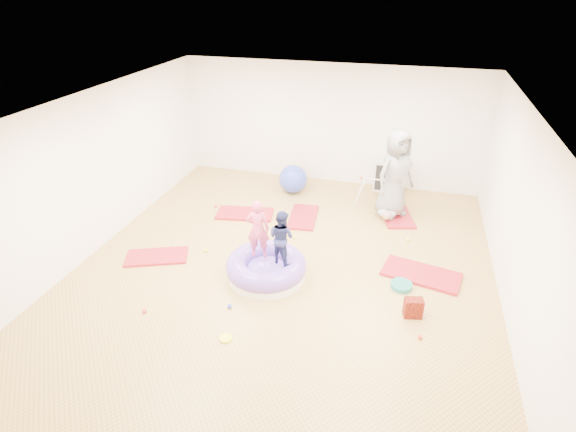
# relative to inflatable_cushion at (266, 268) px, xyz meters

# --- Properties ---
(room) EXTENTS (7.01, 8.01, 2.81)m
(room) POSITION_rel_inflatable_cushion_xyz_m (0.23, 0.25, 1.23)
(room) COLOR tan
(room) RESTS_ON ground
(gym_mat_front_left) EXTENTS (1.20, 0.90, 0.04)m
(gym_mat_front_left) POSITION_rel_inflatable_cushion_xyz_m (-2.08, 0.01, -0.14)
(gym_mat_front_left) COLOR #B81F41
(gym_mat_front_left) RESTS_ON ground
(gym_mat_mid_left) EXTENTS (1.26, 0.78, 0.05)m
(gym_mat_mid_left) POSITION_rel_inflatable_cushion_xyz_m (-1.12, 1.97, -0.14)
(gym_mat_mid_left) COLOR #B81F41
(gym_mat_mid_left) RESTS_ON ground
(gym_mat_center_back) EXTENTS (0.64, 1.12, 0.04)m
(gym_mat_center_back) POSITION_rel_inflatable_cushion_xyz_m (0.11, 2.17, -0.14)
(gym_mat_center_back) COLOR #B81F41
(gym_mat_center_back) RESTS_ON ground
(gym_mat_right) EXTENTS (1.37, 0.88, 0.05)m
(gym_mat_right) POSITION_rel_inflatable_cushion_xyz_m (2.52, 0.71, -0.14)
(gym_mat_right) COLOR #B81F41
(gym_mat_right) RESTS_ON ground
(gym_mat_rear_right) EXTENTS (0.86, 1.26, 0.05)m
(gym_mat_rear_right) POSITION_rel_inflatable_cushion_xyz_m (1.98, 2.77, -0.14)
(gym_mat_rear_right) COLOR #B81F41
(gym_mat_rear_right) RESTS_ON ground
(inflatable_cushion) EXTENTS (1.36, 1.36, 0.43)m
(inflatable_cushion) POSITION_rel_inflatable_cushion_xyz_m (0.00, 0.00, 0.00)
(inflatable_cushion) COLOR white
(inflatable_cushion) RESTS_ON ground
(child_pink) EXTENTS (0.42, 0.32, 1.03)m
(child_pink) POSITION_rel_inflatable_cushion_xyz_m (-0.15, 0.07, 0.74)
(child_pink) COLOR #E34C77
(child_pink) RESTS_ON inflatable_cushion
(child_navy) EXTENTS (0.55, 0.50, 0.93)m
(child_navy) POSITION_rel_inflatable_cushion_xyz_m (0.27, 0.00, 0.69)
(child_navy) COLOR navy
(child_navy) RESTS_ON inflatable_cushion
(adult_caregiver) EXTENTS (1.03, 1.04, 1.82)m
(adult_caregiver) POSITION_rel_inflatable_cushion_xyz_m (1.86, 2.75, 0.79)
(adult_caregiver) COLOR gray
(adult_caregiver) RESTS_ON gym_mat_rear_right
(infant) EXTENTS (0.40, 0.40, 0.23)m
(infant) POSITION_rel_inflatable_cushion_xyz_m (1.79, 2.53, 0.00)
(infant) COLOR #A8BECB
(infant) RESTS_ON gym_mat_rear_right
(ball_pit_balls) EXTENTS (4.45, 3.56, 0.07)m
(ball_pit_balls) POSITION_rel_inflatable_cushion_xyz_m (-0.07, 0.39, -0.13)
(ball_pit_balls) COLOR #F9FF1C
(ball_pit_balls) RESTS_ON ground
(exercise_ball_blue) EXTENTS (0.65, 0.65, 0.65)m
(exercise_ball_blue) POSITION_rel_inflatable_cushion_xyz_m (-0.42, 3.34, 0.16)
(exercise_ball_blue) COLOR blue
(exercise_ball_blue) RESTS_ON ground
(exercise_ball_orange) EXTENTS (0.43, 0.43, 0.43)m
(exercise_ball_orange) POSITION_rel_inflatable_cushion_xyz_m (-0.51, 3.85, 0.05)
(exercise_ball_orange) COLOR #DB4A20
(exercise_ball_orange) RESTS_ON ground
(infant_play_gym) EXTENTS (0.75, 0.71, 0.58)m
(infant_play_gym) POSITION_rel_inflatable_cushion_xyz_m (1.42, 3.28, 0.22)
(infant_play_gym) COLOR silver
(infant_play_gym) RESTS_ON ground
(cube_shelf) EXTENTS (0.71, 0.35, 0.71)m
(cube_shelf) POSITION_rel_inflatable_cushion_xyz_m (1.71, 4.04, 0.19)
(cube_shelf) COLOR silver
(cube_shelf) RESTS_ON ground
(balance_disc) EXTENTS (0.35, 0.35, 0.08)m
(balance_disc) POSITION_rel_inflatable_cushion_xyz_m (2.22, 0.28, -0.13)
(balance_disc) COLOR #217D73
(balance_disc) RESTS_ON ground
(backpack) EXTENTS (0.30, 0.22, 0.31)m
(backpack) POSITION_rel_inflatable_cushion_xyz_m (2.41, -0.38, -0.01)
(backpack) COLOR #B52410
(backpack) RESTS_ON ground
(yellow_toy) EXTENTS (0.18, 0.18, 0.03)m
(yellow_toy) POSITION_rel_inflatable_cushion_xyz_m (-0.09, -1.57, -0.15)
(yellow_toy) COLOR #F9FF1C
(yellow_toy) RESTS_ON ground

